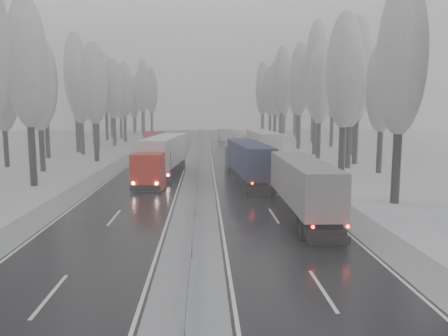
{
  "coord_description": "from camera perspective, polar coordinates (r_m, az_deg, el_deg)",
  "views": [
    {
      "loc": [
        0.64,
        -16.09,
        7.07
      ],
      "look_at": [
        2.3,
        19.7,
        2.2
      ],
      "focal_mm": 35.0,
      "sensor_mm": 36.0,
      "label": 1
    }
  ],
  "objects": [
    {
      "name": "median_guardrail",
      "position": [
        46.53,
        -3.41,
        -0.27
      ],
      "size": [
        0.12,
        200.0,
        0.76
      ],
      "color": "slate",
      "rests_on": "ground"
    },
    {
      "name": "carriageway_left",
      "position": [
        46.99,
        -9.82,
        -1.01
      ],
      "size": [
        7.5,
        200.0,
        0.03
      ],
      "primitive_type": "cube",
      "color": "black",
      "rests_on": "ground"
    },
    {
      "name": "tree_36",
      "position": [
        123.49,
        5.07,
        10.47
      ],
      "size": [
        3.6,
        3.6,
        20.23
      ],
      "color": "black",
      "rests_on": "ground"
    },
    {
      "name": "tree_65",
      "position": [
        75.88,
        -18.86,
        11.47
      ],
      "size": [
        3.6,
        3.6,
        19.48
      ],
      "color": "black",
      "rests_on": "ground"
    },
    {
      "name": "tree_79",
      "position": [
        137.07,
        -11.6,
        9.23
      ],
      "size": [
        3.6,
        3.6,
        17.07
      ],
      "color": "black",
      "rests_on": "ground"
    },
    {
      "name": "tree_33",
      "position": [
        110.98,
        7.36,
        8.81
      ],
      "size": [
        3.6,
        3.6,
        14.33
      ],
      "color": "black",
      "rests_on": "ground"
    },
    {
      "name": "tree_63",
      "position": [
        67.77,
        -22.41,
        10.4
      ],
      "size": [
        3.6,
        3.6,
        16.88
      ],
      "color": "black",
      "rests_on": "ground"
    },
    {
      "name": "truck_cream_box",
      "position": [
        57.55,
        4.91,
        3.1
      ],
      "size": [
        2.95,
        16.41,
        4.19
      ],
      "rotation": [
        0.0,
        0.0,
        0.02
      ],
      "color": "#A29C90",
      "rests_on": "ground"
    },
    {
      "name": "truck_blue_box",
      "position": [
        41.7,
        3.03,
        1.16
      ],
      "size": [
        3.52,
        15.47,
        3.94
      ],
      "rotation": [
        0.0,
        0.0,
        0.07
      ],
      "color": "navy",
      "rests_on": "ground"
    },
    {
      "name": "box_truck_distant",
      "position": [
        96.87,
        0.07,
        4.4
      ],
      "size": [
        2.65,
        7.56,
        2.78
      ],
      "rotation": [
        0.0,
        0.0,
        0.05
      ],
      "color": "silver",
      "rests_on": "ground"
    },
    {
      "name": "tree_28",
      "position": [
        89.6,
        7.59,
        11.24
      ],
      "size": [
        3.6,
        3.6,
        19.62
      ],
      "color": "black",
      "rests_on": "ground"
    },
    {
      "name": "tree_66",
      "position": [
        80.7,
        -16.34,
        9.4
      ],
      "size": [
        3.6,
        3.6,
        15.23
      ],
      "color": "black",
      "rests_on": "ground"
    },
    {
      "name": "tree_61",
      "position": [
        59.45,
        -26.97,
        8.79
      ],
      "size": [
        3.6,
        3.6,
        13.95
      ],
      "color": "black",
      "rests_on": "ground"
    },
    {
      "name": "tree_35",
      "position": [
        119.01,
        9.27,
        9.9
      ],
      "size": [
        3.6,
        3.6,
        18.25
      ],
      "color": "black",
      "rests_on": "ground"
    },
    {
      "name": "tree_38",
      "position": [
        134.12,
        5.17,
        9.64
      ],
      "size": [
        3.6,
        3.6,
        17.97
      ],
      "color": "black",
      "rests_on": "ground"
    },
    {
      "name": "tree_20",
      "position": [
        54.17,
        16.22,
        10.69
      ],
      "size": [
        3.6,
        3.6,
        15.71
      ],
      "color": "black",
      "rests_on": "ground"
    },
    {
      "name": "shoulder_right",
      "position": [
        47.59,
        8.97,
        -0.87
      ],
      "size": [
        2.4,
        200.0,
        0.04
      ],
      "primitive_type": "cube",
      "color": "#95979D",
      "rests_on": "ground"
    },
    {
      "name": "tree_19",
      "position": [
        51.01,
        20.0,
        9.92
      ],
      "size": [
        3.6,
        3.6,
        14.57
      ],
      "color": "black",
      "rests_on": "ground"
    },
    {
      "name": "tree_16",
      "position": [
        35.05,
        22.22,
        13.07
      ],
      "size": [
        3.6,
        3.6,
        16.53
      ],
      "color": "black",
      "rests_on": "ground"
    },
    {
      "name": "tree_29",
      "position": [
        95.0,
        11.6,
        10.36
      ],
      "size": [
        3.6,
        3.6,
        18.11
      ],
      "color": "black",
      "rests_on": "ground"
    },
    {
      "name": "carriageway_right",
      "position": [
        46.85,
        3.03,
        -0.93
      ],
      "size": [
        7.5,
        200.0,
        0.03
      ],
      "primitive_type": "cube",
      "color": "black",
      "rests_on": "ground"
    },
    {
      "name": "tree_32",
      "position": [
        106.59,
        6.07,
        9.91
      ],
      "size": [
        3.6,
        3.6,
        17.33
      ],
      "color": "black",
      "rests_on": "ground"
    },
    {
      "name": "tree_21",
      "position": [
        58.8,
        17.11,
        12.22
      ],
      "size": [
        3.6,
        3.6,
        18.62
      ],
      "color": "black",
      "rests_on": "ground"
    },
    {
      "name": "tree_74",
      "position": [
        116.61,
        -10.57,
        10.37
      ],
      "size": [
        3.6,
        3.6,
        19.68
      ],
      "color": "black",
      "rests_on": "ground"
    },
    {
      "name": "tree_18",
      "position": [
        45.44,
        15.48,
        12.05
      ],
      "size": [
        3.6,
        3.6,
        16.58
      ],
      "color": "black",
      "rests_on": "ground"
    },
    {
      "name": "tree_75",
      "position": [
        122.07,
        -14.61,
        9.8
      ],
      "size": [
        3.6,
        3.6,
        18.6
      ],
      "color": "black",
      "rests_on": "ground"
    },
    {
      "name": "tree_76",
      "position": [
        125.76,
        -9.5,
        9.86
      ],
      "size": [
        3.6,
        3.6,
        18.55
      ],
      "color": "black",
      "rests_on": "ground"
    },
    {
      "name": "tree_25",
      "position": [
        75.3,
        16.42,
        11.58
      ],
      "size": [
        3.6,
        3.6,
        19.44
      ],
      "color": "black",
      "rests_on": "ground"
    },
    {
      "name": "tree_27",
      "position": [
        84.95,
        14.05,
        10.41
      ],
      "size": [
        3.6,
        3.6,
        17.62
      ],
      "color": "black",
      "rests_on": "ground"
    },
    {
      "name": "shoulder_left",
      "position": [
        47.87,
        -15.71,
        -1.02
      ],
      "size": [
        2.4,
        200.0,
        0.04
      ],
      "primitive_type": "cube",
      "color": "#95979D",
      "rests_on": "ground"
    },
    {
      "name": "ground",
      "position": [
        17.58,
        -4.69,
        -15.99
      ],
      "size": [
        260.0,
        260.0,
        0.0
      ],
      "primitive_type": "plane",
      "color": "silver",
      "rests_on": "ground"
    },
    {
      "name": "tree_71",
      "position": [
        101.78,
        -15.24,
        10.6
      ],
      "size": [
        3.6,
        3.6,
        19.61
      ],
      "color": "black",
      "rests_on": "ground"
    },
    {
      "name": "tree_69",
      "position": [
        92.04,
        -16.82,
        10.77
      ],
      "size": [
        3.6,
        3.6,
        19.35
      ],
      "color": "black",
      "rests_on": "ground"
    },
    {
      "name": "tree_77",
      "position": [
        130.41,
        -11.74,
        8.54
      ],
      "size": [
        3.6,
        3.6,
        14.32
      ],
      "color": "black",
      "rests_on": "ground"
    },
    {
      "name": "tree_26",
      "position": [
        79.35,
        9.86,
        11.27
      ],
      "size": [
        3.6,
        3.6,
        18.78
      ],
      "color": "black",
      "rests_on": "ground"
    },
    {
      "name": "tree_60",
      "position": [
        53.6,
        -23.07,
        9.83
      ],
      "size": [
        3.6,
        3.6,
        14.84
      ],
      "color": "black",
      "rests_on": "ground"
    },
    {
      "name": "truck_red_white",
      "position": [
        44.72,
        -7.98,
        1.77
      ],
      "size": [
        4.21,
        16.67,
        4.24
      ],
      "rotation": [
        0.0,
        0.0,
        -0.1
      ],
      "color": "red",
      "rests_on": "ground"
    },
    {
      "name": "tree_64",
      "position": [
        71.41,
        -18.27,
        9.67
      ],
      "size": [
        3.6,
        3.6,
        15.42
      ],
      "color": "black",
      "rests_on": "ground"
    },
    {
      "name": "tree_39",
      "position": [
        138.44,
        6.11,
        9.1
      ],
      "size": [
        3.6,
        3.6,
        16.19
      ],
      "color": "black",
      "rests_on": "ground"
    },
    {
      "name": "tree_23",
      "position": [
        69.51,
        16.58,
        8.82
      ],
      "size": [
        3.6,
        3.6,
        13.55
      ],
      "color": "black",
      "rests_on": "ground"
    },
    {
      "name": "tree_24",
      "position": [
        69.56,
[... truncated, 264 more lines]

